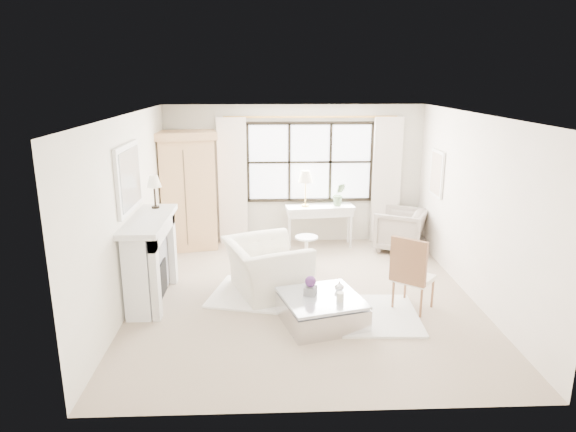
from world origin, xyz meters
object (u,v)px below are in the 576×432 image
(console_table, at_px, (320,226))
(coffee_table, at_px, (321,310))
(armoire, at_px, (188,190))
(club_armchair, at_px, (266,268))

(console_table, bearing_deg, coffee_table, -101.46)
(console_table, relative_size, coffee_table, 1.09)
(coffee_table, bearing_deg, armoire, 108.78)
(console_table, bearing_deg, club_armchair, -120.96)
(armoire, distance_m, coffee_table, 4.04)
(club_armchair, xyz_separation_m, coffee_table, (0.73, -1.03, -0.22))
(armoire, height_order, coffee_table, armoire)
(console_table, xyz_separation_m, club_armchair, (-1.03, -2.24, 0.00))
(armoire, bearing_deg, coffee_table, -67.39)
(armoire, xyz_separation_m, console_table, (2.51, 0.03, -0.74))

